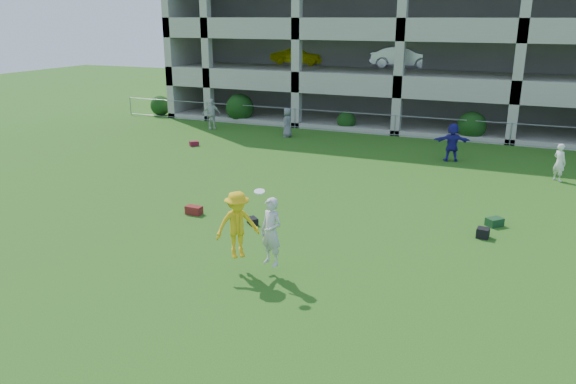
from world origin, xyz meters
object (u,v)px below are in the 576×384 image
at_px(bystander_b, 211,114).
at_px(bystander_e, 559,162).
at_px(bystander_d, 452,142).
at_px(parking_garage, 429,22).
at_px(bystander_c, 287,122).
at_px(crate_d, 483,233).
at_px(frisbee_contest, 246,227).

height_order(bystander_b, bystander_e, bystander_b).
bearing_deg(bystander_d, parking_garage, -90.56).
height_order(bystander_b, bystander_c, bystander_b).
height_order(bystander_e, parking_garage, parking_garage).
height_order(crate_d, frisbee_contest, frisbee_contest).
height_order(bystander_d, bystander_e, bystander_d).
bearing_deg(frisbee_contest, bystander_c, 109.74).
xyz_separation_m(crate_d, parking_garage, (-5.86, 22.51, 5.86)).
bearing_deg(bystander_b, crate_d, -69.35).
distance_m(bystander_d, crate_d, 9.57).
height_order(bystander_c, crate_d, bystander_c).
distance_m(bystander_b, bystander_d, 14.29).
distance_m(bystander_d, parking_garage, 14.66).
distance_m(bystander_e, frisbee_contest, 14.69).
distance_m(bystander_c, frisbee_contest, 17.22).
bearing_deg(bystander_b, bystander_e, -46.05).
bearing_deg(bystander_d, crate_d, 87.17).
relative_size(bystander_b, bystander_c, 1.12).
xyz_separation_m(bystander_e, frisbee_contest, (-7.67, -12.52, 0.49)).
bearing_deg(bystander_d, bystander_e, 143.29).
bearing_deg(bystander_d, frisbee_contest, 61.02).
bearing_deg(frisbee_contest, bystander_e, 58.52).
bearing_deg(crate_d, parking_garage, 104.58).
height_order(bystander_c, parking_garage, parking_garage).
bearing_deg(parking_garage, bystander_b, -133.85).
xyz_separation_m(bystander_b, crate_d, (16.28, -11.67, -0.74)).
xyz_separation_m(bystander_b, parking_garage, (10.42, 10.85, 5.12)).
bearing_deg(bystander_b, bystander_d, -43.31).
distance_m(bystander_b, bystander_e, 18.94).
xyz_separation_m(bystander_c, parking_garage, (5.39, 11.21, 5.22)).
bearing_deg(bystander_e, parking_garage, -17.35).
distance_m(crate_d, frisbee_contest, 7.40).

